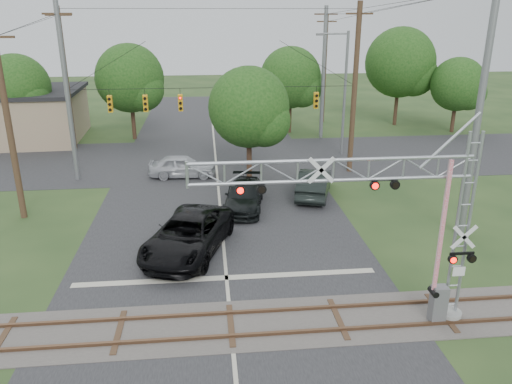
{
  "coord_description": "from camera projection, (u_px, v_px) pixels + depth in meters",
  "views": [
    {
      "loc": [
        -0.65,
        -13.44,
        10.77
      ],
      "look_at": [
        1.48,
        7.5,
        3.18
      ],
      "focal_mm": 35.0,
      "sensor_mm": 36.0,
      "label": 1
    }
  ],
  "objects": [
    {
      "name": "road_main",
      "position": [
        223.0,
        234.0,
        25.65
      ],
      "size": [
        14.0,
        90.0,
        0.02
      ],
      "primitive_type": "cube",
      "color": "#252628",
      "rests_on": "ground"
    },
    {
      "name": "streetlight",
      "position": [
        343.0,
        88.0,
        38.43
      ],
      "size": [
        2.53,
        0.26,
        9.5
      ],
      "color": "gray",
      "rests_on": "ground"
    },
    {
      "name": "traffic_signal_span",
      "position": [
        228.0,
        94.0,
        33.19
      ],
      "size": [
        19.34,
        0.36,
        11.5
      ],
      "color": "gray",
      "rests_on": "ground"
    },
    {
      "name": "crossing_gantry",
      "position": [
        383.0,
        214.0,
        16.84
      ],
      "size": [
        9.97,
        0.91,
        7.13
      ],
      "color": "gray",
      "rests_on": "ground"
    },
    {
      "name": "suv_dark",
      "position": [
        314.0,
        183.0,
        30.87
      ],
      "size": [
        3.26,
        5.43,
        1.69
      ],
      "primitive_type": "imported",
      "rotation": [
        0.0,
        0.0,
        2.83
      ],
      "color": "black",
      "rests_on": "ground"
    },
    {
      "name": "railroad_track",
      "position": [
        231.0,
        325.0,
        18.16
      ],
      "size": [
        90.0,
        3.2,
        0.17
      ],
      "color": "#45403C",
      "rests_on": "ground"
    },
    {
      "name": "sedan_silver",
      "position": [
        182.0,
        166.0,
        34.42
      ],
      "size": [
        4.63,
        2.01,
        1.55
      ],
      "primitive_type": "imported",
      "rotation": [
        0.0,
        0.0,
        1.53
      ],
      "color": "#B2B4BA",
      "rests_on": "ground"
    },
    {
      "name": "pickup_black",
      "position": [
        188.0,
        235.0,
        23.49
      ],
      "size": [
        4.91,
        7.12,
        1.81
      ],
      "primitive_type": "imported",
      "rotation": [
        0.0,
        0.0,
        -0.32
      ],
      "color": "black",
      "rests_on": "ground"
    },
    {
      "name": "car_dark",
      "position": [
        244.0,
        196.0,
        28.92
      ],
      "size": [
        2.93,
        5.45,
        1.5
      ],
      "primitive_type": "imported",
      "rotation": [
        0.0,
        0.0,
        -0.17
      ],
      "color": "black",
      "rests_on": "ground"
    },
    {
      "name": "ground",
      "position": [
        234.0,
        362.0,
        16.3
      ],
      "size": [
        160.0,
        160.0,
        0.0
      ],
      "primitive_type": "plane",
      "color": "#253E1C",
      "rests_on": "ground"
    },
    {
      "name": "utility_poles",
      "position": [
        248.0,
        86.0,
        36.41
      ],
      "size": [
        25.82,
        28.72,
        12.53
      ],
      "color": "#483721",
      "rests_on": "ground"
    },
    {
      "name": "treeline",
      "position": [
        187.0,
        75.0,
        43.65
      ],
      "size": [
        55.55,
        21.81,
        9.9
      ],
      "color": "#3D281B",
      "rests_on": "ground"
    },
    {
      "name": "road_cross",
      "position": [
        216.0,
        159.0,
        38.75
      ],
      "size": [
        90.0,
        12.0,
        0.02
      ],
      "primitive_type": "cube",
      "color": "#252628",
      "rests_on": "ground"
    }
  ]
}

